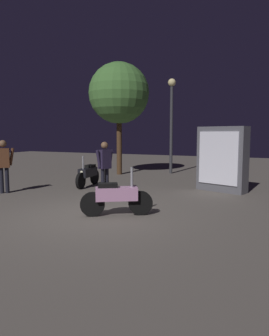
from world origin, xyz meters
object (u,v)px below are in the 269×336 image
at_px(motorcycle_pink_foreground, 116,197).
at_px(person_bystander_far, 105,163).
at_px(motorcycle_black_parked_left, 88,174).
at_px(streetlamp_near, 171,113).
at_px(kiosk_billboard, 222,159).
at_px(person_rider_beside, 4,162).

distance_m(motorcycle_pink_foreground, person_bystander_far, 2.78).
xyz_separation_m(motorcycle_black_parked_left, streetlamp_near, (1.58, 4.71, 2.40)).
relative_size(motorcycle_pink_foreground, kiosk_billboard, 0.70).
distance_m(motorcycle_pink_foreground, person_rider_beside, 4.63).
bearing_deg(kiosk_billboard, person_rider_beside, 45.89).
bearing_deg(motorcycle_black_parked_left, streetlamp_near, 155.42).
height_order(motorcycle_pink_foreground, kiosk_billboard, kiosk_billboard).
distance_m(motorcycle_pink_foreground, streetlamp_near, 8.31).
relative_size(motorcycle_pink_foreground, person_bystander_far, 0.91).
distance_m(person_bystander_far, kiosk_billboard, 3.78).
height_order(person_bystander_far, streetlamp_near, streetlamp_near).
xyz_separation_m(motorcycle_pink_foreground, kiosk_billboard, (1.70, 4.13, 0.61)).
distance_m(motorcycle_black_parked_left, person_rider_beside, 2.81).
relative_size(person_rider_beside, person_bystander_far, 1.03).
bearing_deg(person_rider_beside, streetlamp_near, -68.03).
bearing_deg(motorcycle_pink_foreground, kiosk_billboard, 36.74).
xyz_separation_m(motorcycle_black_parked_left, kiosk_billboard, (4.48, 0.98, 0.61)).
relative_size(motorcycle_black_parked_left, person_bystander_far, 1.02).
bearing_deg(person_bystander_far, motorcycle_black_parked_left, -14.97).
bearing_deg(motorcycle_pink_foreground, streetlamp_near, 67.73).
xyz_separation_m(motorcycle_pink_foreground, motorcycle_black_parked_left, (-2.77, 3.15, 0.00)).
distance_m(person_rider_beside, person_bystander_far, 3.18).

